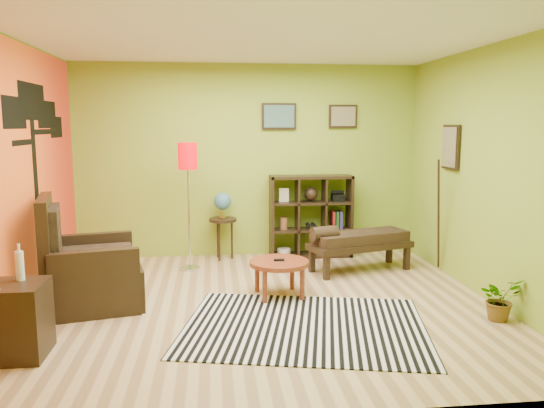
{
  "coord_description": "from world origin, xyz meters",
  "views": [
    {
      "loc": [
        -0.52,
        -5.51,
        1.94
      ],
      "look_at": [
        0.14,
        0.33,
        1.05
      ],
      "focal_mm": 35.0,
      "sensor_mm": 36.0,
      "label": 1
    }
  ],
  "objects": [
    {
      "name": "ground",
      "position": [
        0.0,
        0.0,
        0.0
      ],
      "size": [
        5.0,
        5.0,
        0.0
      ],
      "primitive_type": "plane",
      "color": "tan",
      "rests_on": "ground"
    },
    {
      "name": "room_shell",
      "position": [
        -0.09,
        0.01,
        1.8
      ],
      "size": [
        5.04,
        4.54,
        2.82
      ],
      "color": "#87A42D",
      "rests_on": "ground"
    },
    {
      "name": "zebra_rug",
      "position": [
        0.34,
        -0.69,
        0.01
      ],
      "size": [
        2.63,
        2.21,
        0.01
      ],
      "primitive_type": "cube",
      "rotation": [
        0.0,
        0.0,
        -0.22
      ],
      "color": "silver",
      "rests_on": "ground"
    },
    {
      "name": "coffee_table",
      "position": [
        0.21,
        0.25,
        0.36
      ],
      "size": [
        0.67,
        0.67,
        0.43
      ],
      "color": "maroon",
      "rests_on": "ground"
    },
    {
      "name": "armchair",
      "position": [
        -1.89,
        0.17,
        0.36
      ],
      "size": [
        1.18,
        1.17,
        1.2
      ],
      "color": "black",
      "rests_on": "ground"
    },
    {
      "name": "side_cabinet",
      "position": [
        -2.2,
        -1.07,
        0.32
      ],
      "size": [
        0.53,
        0.48,
        0.95
      ],
      "color": "black",
      "rests_on": "ground"
    },
    {
      "name": "floor_lamp",
      "position": [
        -0.84,
        1.51,
        1.37
      ],
      "size": [
        0.26,
        0.26,
        1.7
      ],
      "color": "silver",
      "rests_on": "ground"
    },
    {
      "name": "globe_table",
      "position": [
        -0.39,
        2.01,
        0.73
      ],
      "size": [
        0.4,
        0.4,
        0.97
      ],
      "color": "black",
      "rests_on": "ground"
    },
    {
      "name": "cube_shelf",
      "position": [
        0.91,
        2.03,
        0.6
      ],
      "size": [
        1.2,
        0.35,
        1.2
      ],
      "color": "black",
      "rests_on": "ground"
    },
    {
      "name": "bench",
      "position": [
        1.37,
        1.17,
        0.41
      ],
      "size": [
        1.47,
        0.88,
        0.64
      ],
      "color": "black",
      "rests_on": "ground"
    },
    {
      "name": "potted_plant",
      "position": [
        2.3,
        -0.73,
        0.17
      ],
      "size": [
        0.49,
        0.52,
        0.34
      ],
      "primitive_type": "imported",
      "rotation": [
        0.0,
        0.0,
        0.26
      ],
      "color": "#26661E",
      "rests_on": "ground"
    }
  ]
}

